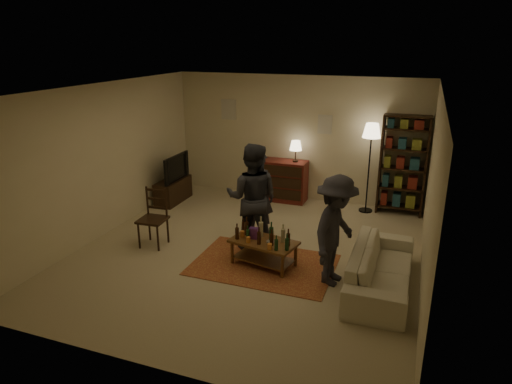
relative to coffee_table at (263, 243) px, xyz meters
The scene contains 13 objects.
floor 0.64m from the coffee_table, 139.90° to the left, with size 6.00×6.00×0.00m, color #C6B793.
room_shell 3.75m from the coffee_table, 107.47° to the left, with size 6.00×6.00×6.00m.
rug 0.38m from the coffee_table, ahead, with size 2.20×1.50×0.01m, color maroon.
coffee_table is the anchor object (origin of this frame).
dining_chair 2.03m from the coffee_table, behind, with size 0.47×0.47×1.02m.
tv_stand 3.55m from the coffee_table, 143.10° to the left, with size 0.40×1.00×1.06m.
dresser 3.10m from the coffee_table, 100.89° to the left, with size 1.00×0.50×1.36m.
bookshelf 3.68m from the coffee_table, 59.24° to the left, with size 0.90×0.34×2.02m.
floor_lamp 3.43m from the coffee_table, 67.84° to the left, with size 0.36×0.36×1.84m.
sofa 1.81m from the coffee_table, ahead, with size 2.08×0.81×0.61m, color beige.
person_left 1.22m from the coffee_table, 113.27° to the left, with size 0.58×0.38×1.58m, color #2B2A32.
person_right 0.84m from the coffee_table, 126.26° to the left, with size 0.89×0.69×1.83m, color #27282F.
person_by_sofa 1.23m from the coffee_table, ahead, with size 1.06×0.61×1.64m, color #2A2932.
Camera 1 is at (2.53, -6.47, 3.42)m, focal length 32.00 mm.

